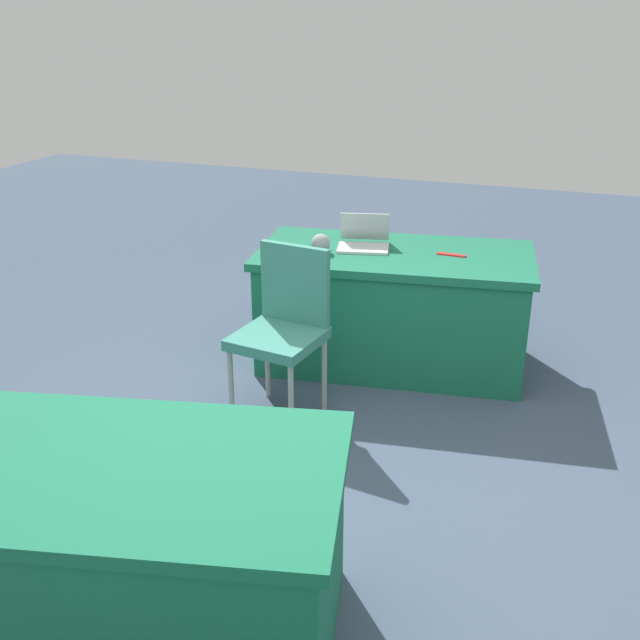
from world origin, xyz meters
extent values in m
plane|color=#3D4C60|center=(0.00, 0.00, 0.00)|extent=(14.40, 14.40, 0.00)
cube|color=#196647|center=(0.10, -1.56, 0.73)|extent=(1.82, 1.09, 0.05)
cube|color=#196647|center=(0.10, -1.56, 0.35)|extent=(1.74, 1.05, 0.70)
cube|color=#196647|center=(0.45, 1.06, 0.73)|extent=(1.83, 1.25, 0.05)
cube|color=#196647|center=(0.45, 1.06, 0.35)|extent=(1.76, 1.20, 0.70)
cylinder|color=#9E9993|center=(0.34, -0.40, 0.23)|extent=(0.03, 0.03, 0.46)
cylinder|color=#9E9993|center=(0.72, -0.45, 0.23)|extent=(0.03, 0.03, 0.46)
cylinder|color=#9E9993|center=(0.29, -0.78, 0.23)|extent=(0.03, 0.03, 0.46)
cylinder|color=#9E9993|center=(0.67, -0.83, 0.23)|extent=(0.03, 0.03, 0.46)
cube|color=#387F70|center=(0.50, -0.62, 0.49)|extent=(0.50, 0.50, 0.06)
cube|color=#387F70|center=(0.48, -0.81, 0.74)|extent=(0.42, 0.10, 0.45)
cube|color=silver|center=(0.30, -1.54, 0.76)|extent=(0.36, 0.29, 0.02)
cube|color=#B7B7BC|center=(0.34, -1.68, 0.86)|extent=(0.32, 0.15, 0.19)
sphere|color=gray|center=(0.53, -1.39, 0.81)|extent=(0.12, 0.12, 0.12)
cube|color=red|center=(-0.24, -1.61, 0.76)|extent=(0.18, 0.05, 0.01)
camera|label=1|loc=(-0.98, 2.77, 2.14)|focal=41.61mm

